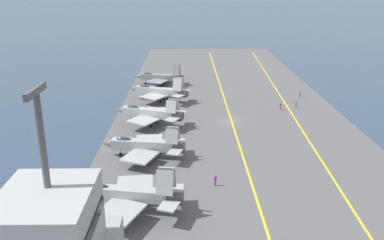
{
  "coord_description": "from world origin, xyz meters",
  "views": [
    {
      "loc": [
        -86.1,
        10.04,
        30.34
      ],
      "look_at": [
        -6.22,
        9.0,
        2.9
      ],
      "focal_mm": 38.0,
      "sensor_mm": 36.0,
      "label": 1
    }
  ],
  "objects_px": {
    "parked_jet_fourth": "(159,91)",
    "parked_jet_fifth": "(160,77)",
    "parked_jet_second": "(144,145)",
    "crew_purple_vest": "(215,180)",
    "crew_green_vest": "(300,93)",
    "crew_brown_vest": "(296,104)",
    "parked_jet_nearest": "(128,194)",
    "parked_jet_third": "(149,113)",
    "crew_red_vest": "(281,106)"
  },
  "relations": [
    {
      "from": "parked_jet_nearest",
      "to": "parked_jet_third",
      "type": "bearing_deg",
      "value": 0.13
    },
    {
      "from": "parked_jet_fifth",
      "to": "crew_purple_vest",
      "type": "distance_m",
      "value": 65.65
    },
    {
      "from": "parked_jet_second",
      "to": "crew_green_vest",
      "type": "xyz_separation_m",
      "value": [
        39.41,
        -38.36,
        -1.3
      ]
    },
    {
      "from": "parked_jet_nearest",
      "to": "crew_brown_vest",
      "type": "relative_size",
      "value": 9.08
    },
    {
      "from": "crew_red_vest",
      "to": "parked_jet_second",
      "type": "bearing_deg",
      "value": 132.39
    },
    {
      "from": "crew_purple_vest",
      "to": "parked_jet_third",
      "type": "bearing_deg",
      "value": 23.98
    },
    {
      "from": "parked_jet_third",
      "to": "crew_brown_vest",
      "type": "xyz_separation_m",
      "value": [
        12.39,
        -35.32,
        -1.76
      ]
    },
    {
      "from": "crew_purple_vest",
      "to": "crew_brown_vest",
      "type": "distance_m",
      "value": 46.45
    },
    {
      "from": "parked_jet_fifth",
      "to": "crew_red_vest",
      "type": "relative_size",
      "value": 8.33
    },
    {
      "from": "parked_jet_nearest",
      "to": "parked_jet_fourth",
      "type": "height_order",
      "value": "parked_jet_nearest"
    },
    {
      "from": "parked_jet_third",
      "to": "parked_jet_fifth",
      "type": "relative_size",
      "value": 1.06
    },
    {
      "from": "crew_brown_vest",
      "to": "crew_red_vest",
      "type": "height_order",
      "value": "crew_red_vest"
    },
    {
      "from": "parked_jet_fifth",
      "to": "crew_green_vest",
      "type": "distance_m",
      "value": 41.39
    },
    {
      "from": "parked_jet_fifth",
      "to": "parked_jet_second",
      "type": "bearing_deg",
      "value": -179.45
    },
    {
      "from": "parked_jet_second",
      "to": "crew_purple_vest",
      "type": "bearing_deg",
      "value": -132.46
    },
    {
      "from": "parked_jet_second",
      "to": "parked_jet_third",
      "type": "relative_size",
      "value": 0.95
    },
    {
      "from": "parked_jet_second",
      "to": "crew_purple_vest",
      "type": "xyz_separation_m",
      "value": [
        -10.91,
        -11.92,
        -1.3
      ]
    },
    {
      "from": "parked_jet_second",
      "to": "parked_jet_fifth",
      "type": "relative_size",
      "value": 1.0
    },
    {
      "from": "parked_jet_third",
      "to": "crew_purple_vest",
      "type": "xyz_separation_m",
      "value": [
        -28.05,
        -12.48,
        -1.73
      ]
    },
    {
      "from": "parked_jet_fourth",
      "to": "parked_jet_fifth",
      "type": "distance_m",
      "value": 17.62
    },
    {
      "from": "parked_jet_nearest",
      "to": "parked_jet_fifth",
      "type": "xyz_separation_m",
      "value": [
        71.55,
        0.03,
        -0.29
      ]
    },
    {
      "from": "parked_jet_third",
      "to": "crew_red_vest",
      "type": "height_order",
      "value": "parked_jet_third"
    },
    {
      "from": "parked_jet_nearest",
      "to": "crew_purple_vest",
      "type": "xyz_separation_m",
      "value": [
        7.11,
        -12.4,
        -1.66
      ]
    },
    {
      "from": "parked_jet_fourth",
      "to": "crew_red_vest",
      "type": "height_order",
      "value": "parked_jet_fourth"
    },
    {
      "from": "crew_brown_vest",
      "to": "parked_jet_fifth",
      "type": "bearing_deg",
      "value": 55.76
    },
    {
      "from": "parked_jet_fourth",
      "to": "crew_red_vest",
      "type": "xyz_separation_m",
      "value": [
        -8.12,
        -30.13,
        -1.65
      ]
    },
    {
      "from": "parked_jet_third",
      "to": "crew_red_vest",
      "type": "distance_m",
      "value": 32.87
    },
    {
      "from": "parked_jet_second",
      "to": "crew_red_vest",
      "type": "distance_m",
      "value": 41.29
    },
    {
      "from": "parked_jet_third",
      "to": "parked_jet_fifth",
      "type": "height_order",
      "value": "parked_jet_third"
    },
    {
      "from": "parked_jet_fourth",
      "to": "crew_green_vest",
      "type": "xyz_separation_m",
      "value": [
        3.47,
        -38.01,
        -1.65
      ]
    },
    {
      "from": "parked_jet_third",
      "to": "crew_red_vest",
      "type": "bearing_deg",
      "value": -71.02
    },
    {
      "from": "parked_jet_fifth",
      "to": "crew_red_vest",
      "type": "bearing_deg",
      "value": -129.69
    },
    {
      "from": "parked_jet_fourth",
      "to": "parked_jet_fifth",
      "type": "relative_size",
      "value": 1.09
    },
    {
      "from": "parked_jet_third",
      "to": "crew_green_vest",
      "type": "height_order",
      "value": "parked_jet_third"
    },
    {
      "from": "crew_brown_vest",
      "to": "parked_jet_fourth",
      "type": "bearing_deg",
      "value": 79.45
    },
    {
      "from": "parked_jet_fifth",
      "to": "crew_green_vest",
      "type": "bearing_deg",
      "value": -109.97
    },
    {
      "from": "crew_purple_vest",
      "to": "parked_jet_fourth",
      "type": "bearing_deg",
      "value": 13.87
    },
    {
      "from": "parked_jet_nearest",
      "to": "parked_jet_third",
      "type": "xyz_separation_m",
      "value": [
        35.16,
        0.08,
        0.07
      ]
    },
    {
      "from": "parked_jet_fourth",
      "to": "crew_brown_vest",
      "type": "relative_size",
      "value": 9.34
    },
    {
      "from": "parked_jet_fourth",
      "to": "crew_purple_vest",
      "type": "bearing_deg",
      "value": -166.13
    },
    {
      "from": "parked_jet_third",
      "to": "crew_green_vest",
      "type": "distance_m",
      "value": 44.88
    },
    {
      "from": "parked_jet_third",
      "to": "crew_green_vest",
      "type": "xyz_separation_m",
      "value": [
        22.27,
        -38.93,
        -1.74
      ]
    },
    {
      "from": "parked_jet_nearest",
      "to": "parked_jet_fourth",
      "type": "distance_m",
      "value": 53.96
    },
    {
      "from": "parked_jet_second",
      "to": "parked_jet_third",
      "type": "bearing_deg",
      "value": 1.88
    },
    {
      "from": "parked_jet_third",
      "to": "crew_red_vest",
      "type": "relative_size",
      "value": 8.8
    },
    {
      "from": "crew_green_vest",
      "to": "crew_red_vest",
      "type": "bearing_deg",
      "value": 145.76
    },
    {
      "from": "parked_jet_third",
      "to": "parked_jet_second",
      "type": "bearing_deg",
      "value": -178.12
    },
    {
      "from": "parked_jet_second",
      "to": "parked_jet_third",
      "type": "distance_m",
      "value": 17.16
    },
    {
      "from": "parked_jet_second",
      "to": "parked_jet_fourth",
      "type": "bearing_deg",
      "value": -0.56
    },
    {
      "from": "parked_jet_fourth",
      "to": "parked_jet_fifth",
      "type": "xyz_separation_m",
      "value": [
        17.6,
        0.86,
        -0.27
      ]
    }
  ]
}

